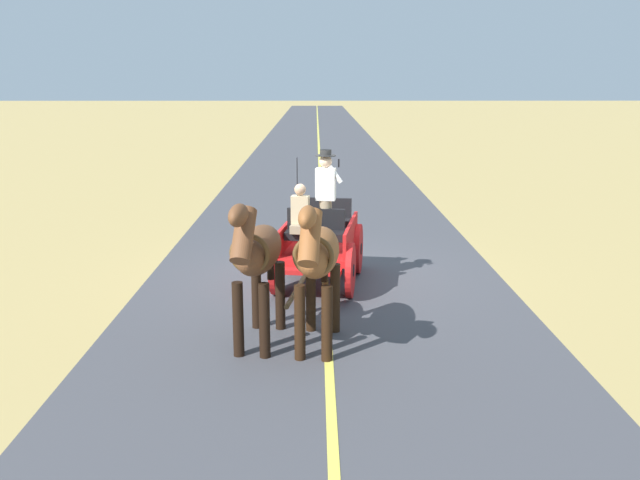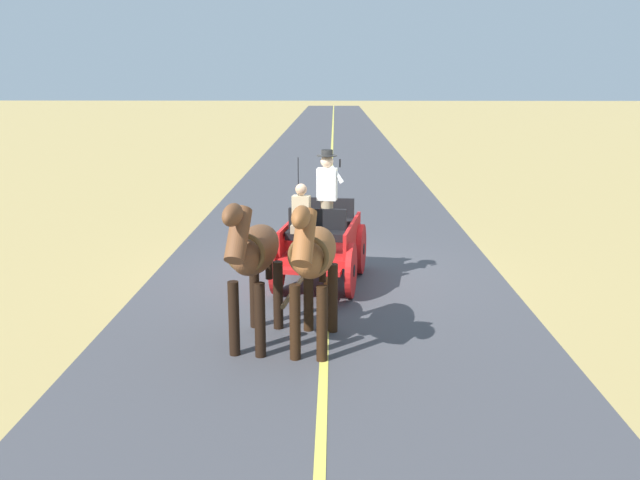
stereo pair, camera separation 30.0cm
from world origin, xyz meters
The scene contains 6 objects.
ground_plane centered at (0.00, 0.00, 0.00)m, with size 200.00×200.00×0.00m, color tan.
road_surface centered at (0.00, 0.00, 0.00)m, with size 6.72×160.00×0.01m, color #424247.
road_centre_stripe centered at (0.00, 0.00, 0.01)m, with size 0.12×160.00×0.00m, color #DBCC4C.
horse_drawn_carriage centered at (0.11, 0.58, 0.82)m, with size 1.76×4.51×2.50m.
horse_near_side centered at (0.15, 3.64, 1.32)m, with size 0.75×2.15×2.21m.
horse_off_side centered at (0.98, 3.51, 1.32)m, with size 0.78×2.15×2.21m.
Camera 2 is at (-0.13, 12.64, 3.72)m, focal length 38.28 mm.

